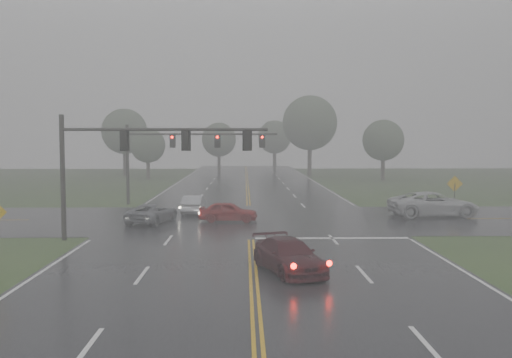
{
  "coord_description": "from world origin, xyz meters",
  "views": [
    {
      "loc": [
        -0.37,
        -16.73,
        5.5
      ],
      "look_at": [
        0.32,
        16.0,
        3.21
      ],
      "focal_mm": 40.0,
      "sensor_mm": 36.0,
      "label": 1
    }
  ],
  "objects_px": {
    "sedan_red": "(228,222)",
    "signal_gantry_far": "(175,148)",
    "pickup_white": "(434,217)",
    "sedan_silver": "(194,214)",
    "car_grey": "(152,223)",
    "signal_gantry_near": "(125,153)",
    "sedan_maroon": "(289,272)"
  },
  "relations": [
    {
      "from": "sedan_maroon",
      "to": "car_grey",
      "type": "relative_size",
      "value": 1.02
    },
    {
      "from": "sedan_maroon",
      "to": "sedan_red",
      "type": "height_order",
      "value": "sedan_maroon"
    },
    {
      "from": "pickup_white",
      "to": "signal_gantry_near",
      "type": "bearing_deg",
      "value": 109.42
    },
    {
      "from": "sedan_maroon",
      "to": "signal_gantry_far",
      "type": "distance_m",
      "value": 26.61
    },
    {
      "from": "signal_gantry_near",
      "to": "signal_gantry_far",
      "type": "relative_size",
      "value": 0.88
    },
    {
      "from": "car_grey",
      "to": "pickup_white",
      "type": "bearing_deg",
      "value": -156.28
    },
    {
      "from": "sedan_maroon",
      "to": "sedan_red",
      "type": "relative_size",
      "value": 1.2
    },
    {
      "from": "sedan_maroon",
      "to": "pickup_white",
      "type": "xyz_separation_m",
      "value": [
        11.64,
        16.77,
        0.0
      ]
    },
    {
      "from": "car_grey",
      "to": "signal_gantry_near",
      "type": "height_order",
      "value": "signal_gantry_near"
    },
    {
      "from": "sedan_silver",
      "to": "pickup_white",
      "type": "distance_m",
      "value": 17.31
    },
    {
      "from": "sedan_maroon",
      "to": "sedan_silver",
      "type": "bearing_deg",
      "value": 88.23
    },
    {
      "from": "car_grey",
      "to": "signal_gantry_near",
      "type": "bearing_deg",
      "value": 102.09
    },
    {
      "from": "sedan_maroon",
      "to": "car_grey",
      "type": "bearing_deg",
      "value": 100.99
    },
    {
      "from": "pickup_white",
      "to": "sedan_silver",
      "type": "bearing_deg",
      "value": 78.61
    },
    {
      "from": "sedan_red",
      "to": "signal_gantry_near",
      "type": "height_order",
      "value": "signal_gantry_near"
    },
    {
      "from": "sedan_red",
      "to": "signal_gantry_far",
      "type": "height_order",
      "value": "signal_gantry_far"
    },
    {
      "from": "sedan_silver",
      "to": "car_grey",
      "type": "height_order",
      "value": "sedan_silver"
    },
    {
      "from": "sedan_red",
      "to": "signal_gantry_near",
      "type": "bearing_deg",
      "value": 145.27
    },
    {
      "from": "signal_gantry_near",
      "to": "signal_gantry_far",
      "type": "height_order",
      "value": "signal_gantry_near"
    },
    {
      "from": "signal_gantry_near",
      "to": "signal_gantry_far",
      "type": "bearing_deg",
      "value": 88.04
    },
    {
      "from": "sedan_maroon",
      "to": "sedan_silver",
      "type": "relative_size",
      "value": 1.14
    },
    {
      "from": "sedan_red",
      "to": "sedan_silver",
      "type": "distance_m",
      "value": 4.94
    },
    {
      "from": "car_grey",
      "to": "sedan_maroon",
      "type": "bearing_deg",
      "value": 135.05
    },
    {
      "from": "sedan_red",
      "to": "pickup_white",
      "type": "xyz_separation_m",
      "value": [
        14.54,
        2.17,
        0.0
      ]
    },
    {
      "from": "sedan_red",
      "to": "car_grey",
      "type": "distance_m",
      "value": 5.0
    },
    {
      "from": "sedan_red",
      "to": "pickup_white",
      "type": "relative_size",
      "value": 0.62
    },
    {
      "from": "sedan_silver",
      "to": "car_grey",
      "type": "relative_size",
      "value": 0.89
    },
    {
      "from": "sedan_silver",
      "to": "sedan_maroon",
      "type": "bearing_deg",
      "value": 109.2
    },
    {
      "from": "sedan_silver",
      "to": "signal_gantry_near",
      "type": "distance_m",
      "value": 12.24
    },
    {
      "from": "signal_gantry_far",
      "to": "signal_gantry_near",
      "type": "bearing_deg",
      "value": -91.96
    },
    {
      "from": "pickup_white",
      "to": "signal_gantry_near",
      "type": "relative_size",
      "value": 0.56
    },
    {
      "from": "sedan_maroon",
      "to": "pickup_white",
      "type": "bearing_deg",
      "value": 36.97
    }
  ]
}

